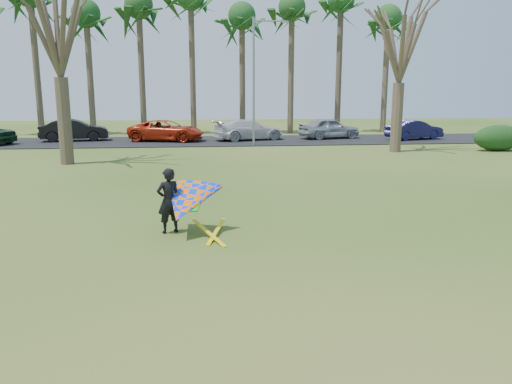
{
  "coord_description": "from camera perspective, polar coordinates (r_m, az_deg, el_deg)",
  "views": [
    {
      "loc": [
        -1.33,
        -10.33,
        3.69
      ],
      "look_at": [
        0.0,
        2.0,
        1.1
      ],
      "focal_mm": 35.0,
      "sensor_mm": 36.0,
      "label": 1
    }
  ],
  "objects": [
    {
      "name": "palm_4",
      "position": [
        42.04,
        -13.26,
        19.91
      ],
      "size": [
        4.84,
        4.84,
        11.54
      ],
      "color": "#453829",
      "rests_on": "ground"
    },
    {
      "name": "palm_3",
      "position": [
        42.58,
        -18.86,
        18.58
      ],
      "size": [
        4.84,
        4.84,
        10.84
      ],
      "color": "#48392B",
      "rests_on": "ground"
    },
    {
      "name": "kite_flyer",
      "position": [
        12.78,
        -8.22,
        -1.18
      ],
      "size": [
        2.13,
        2.39,
        2.02
      ],
      "color": "black",
      "rests_on": "ground"
    },
    {
      "name": "hedge_near",
      "position": [
        33.3,
        26.01,
        5.58
      ],
      "size": [
        3.09,
        1.4,
        1.55
      ],
      "primitive_type": "ellipsoid",
      "color": "#153613",
      "rests_on": "ground"
    },
    {
      "name": "streetlight",
      "position": [
        32.52,
        0.01,
        13.15
      ],
      "size": [
        2.28,
        0.18,
        8.0
      ],
      "color": "gray",
      "rests_on": "ground"
    },
    {
      "name": "bare_tree_right",
      "position": [
        30.64,
        16.29,
        16.72
      ],
      "size": [
        6.27,
        6.27,
        9.21
      ],
      "color": "#47372A",
      "rests_on": "ground"
    },
    {
      "name": "car_4",
      "position": [
        37.24,
        8.36,
        7.24
      ],
      "size": [
        4.76,
        2.84,
        1.52
      ],
      "primitive_type": "imported",
      "rotation": [
        0.0,
        0.0,
        1.82
      ],
      "color": "#93999F",
      "rests_on": "parking_strip"
    },
    {
      "name": "palm_6",
      "position": [
        41.82,
        -1.62,
        19.31
      ],
      "size": [
        4.84,
        4.84,
        10.84
      ],
      "color": "#48372B",
      "rests_on": "ground"
    },
    {
      "name": "parking_strip",
      "position": [
        35.54,
        -3.99,
        5.85
      ],
      "size": [
        46.0,
        7.0,
        0.06
      ],
      "primitive_type": "cube",
      "color": "black",
      "rests_on": "ground"
    },
    {
      "name": "palm_9",
      "position": [
        44.42,
        14.88,
        18.5
      ],
      "size": [
        4.84,
        4.84,
        10.84
      ],
      "color": "#493A2C",
      "rests_on": "ground"
    },
    {
      "name": "bare_tree_left",
      "position": [
        26.39,
        -21.86,
        18.01
      ],
      "size": [
        6.6,
        6.6,
        9.7
      ],
      "color": "#453729",
      "rests_on": "ground"
    },
    {
      "name": "palm_8",
      "position": [
        43.39,
        9.7,
        20.69
      ],
      "size": [
        4.84,
        4.84,
        12.24
      ],
      "color": "#46362A",
      "rests_on": "ground"
    },
    {
      "name": "car_2",
      "position": [
        35.6,
        -10.19,
        6.92
      ],
      "size": [
        5.63,
        3.58,
        1.45
      ],
      "primitive_type": "imported",
      "rotation": [
        0.0,
        0.0,
        1.33
      ],
      "color": "#AA230D",
      "rests_on": "parking_strip"
    },
    {
      "name": "car_3",
      "position": [
        35.78,
        -0.84,
        7.14
      ],
      "size": [
        5.4,
        3.46,
        1.46
      ],
      "primitive_type": "imported",
      "rotation": [
        0.0,
        0.0,
        1.88
      ],
      "color": "silver",
      "rests_on": "parking_strip"
    },
    {
      "name": "car_5",
      "position": [
        37.88,
        17.64,
        6.79
      ],
      "size": [
        4.41,
        2.53,
        1.38
      ],
      "primitive_type": "imported",
      "rotation": [
        0.0,
        0.0,
        1.85
      ],
      "color": "#161644",
      "rests_on": "parking_strip"
    },
    {
      "name": "car_1",
      "position": [
        37.35,
        -20.06,
        6.67
      ],
      "size": [
        4.77,
        2.29,
        1.51
      ],
      "primitive_type": "imported",
      "rotation": [
        0.0,
        0.0,
        1.73
      ],
      "color": "black",
      "rests_on": "parking_strip"
    },
    {
      "name": "ground",
      "position": [
        11.04,
        1.12,
        -7.72
      ],
      "size": [
        100.0,
        100.0,
        0.0
      ],
      "primitive_type": "plane",
      "color": "#1B480F",
      "rests_on": "ground"
    },
    {
      "name": "palm_7",
      "position": [
        42.42,
        4.12,
        20.1
      ],
      "size": [
        4.84,
        4.84,
        11.54
      ],
      "color": "#4B3B2D",
      "rests_on": "ground"
    }
  ]
}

